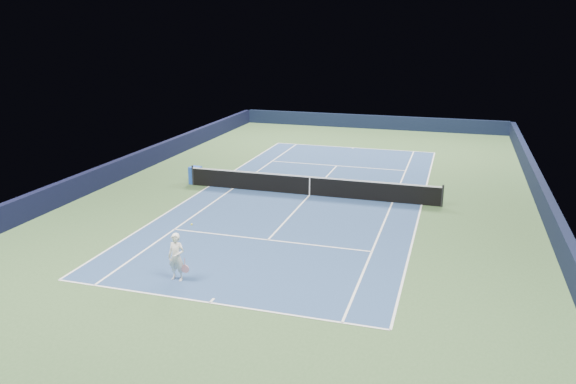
# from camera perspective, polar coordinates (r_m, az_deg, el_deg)

# --- Properties ---
(ground) EXTENTS (40.00, 40.00, 0.00)m
(ground) POSITION_cam_1_polar(r_m,az_deg,el_deg) (28.06, 2.20, -0.33)
(ground) COLOR #35522D
(ground) RESTS_ON ground
(wall_far) EXTENTS (22.00, 0.35, 1.10)m
(wall_far) POSITION_cam_1_polar(r_m,az_deg,el_deg) (46.92, 8.48, 7.06)
(wall_far) COLOR black
(wall_far) RESTS_ON ground
(wall_right) EXTENTS (0.35, 40.00, 1.10)m
(wall_right) POSITION_cam_1_polar(r_m,az_deg,el_deg) (27.36, 24.70, -1.11)
(wall_right) COLOR black
(wall_right) RESTS_ON ground
(wall_left) EXTENTS (0.35, 40.00, 1.10)m
(wall_left) POSITION_cam_1_polar(r_m,az_deg,el_deg) (32.29, -16.71, 2.25)
(wall_left) COLOR black
(wall_left) RESTS_ON ground
(court_surface) EXTENTS (10.97, 23.77, 0.01)m
(court_surface) POSITION_cam_1_polar(r_m,az_deg,el_deg) (28.05, 2.20, -0.32)
(court_surface) COLOR navy
(court_surface) RESTS_ON ground
(baseline_far) EXTENTS (10.97, 0.08, 0.00)m
(baseline_far) POSITION_cam_1_polar(r_m,az_deg,el_deg) (39.32, 6.66, 4.50)
(baseline_far) COLOR white
(baseline_far) RESTS_ON ground
(baseline_near) EXTENTS (10.97, 0.08, 0.00)m
(baseline_near) POSITION_cam_1_polar(r_m,az_deg,el_deg) (17.63, -7.95, -11.08)
(baseline_near) COLOR white
(baseline_near) RESTS_ON ground
(sideline_doubles_right) EXTENTS (0.08, 23.77, 0.00)m
(sideline_doubles_right) POSITION_cam_1_polar(r_m,az_deg,el_deg) (27.25, 13.42, -1.28)
(sideline_doubles_right) COLOR white
(sideline_doubles_right) RESTS_ON ground
(sideline_doubles_left) EXTENTS (0.08, 23.77, 0.00)m
(sideline_doubles_left) POSITION_cam_1_polar(r_m,az_deg,el_deg) (29.86, -8.02, 0.59)
(sideline_doubles_left) COLOR white
(sideline_doubles_left) RESTS_ON ground
(sideline_singles_right) EXTENTS (0.08, 23.77, 0.00)m
(sideline_singles_right) POSITION_cam_1_polar(r_m,az_deg,el_deg) (27.35, 10.56, -1.03)
(sideline_singles_right) COLOR white
(sideline_singles_right) RESTS_ON ground
(sideline_singles_left) EXTENTS (0.08, 23.77, 0.00)m
(sideline_singles_left) POSITION_cam_1_polar(r_m,az_deg,el_deg) (29.32, -5.59, 0.37)
(sideline_singles_left) COLOR white
(sideline_singles_left) RESTS_ON ground
(service_line_far) EXTENTS (8.23, 0.08, 0.00)m
(service_line_far) POSITION_cam_1_polar(r_m,az_deg,el_deg) (34.07, 4.97, 2.68)
(service_line_far) COLOR white
(service_line_far) RESTS_ON ground
(service_line_near) EXTENTS (8.23, 0.08, 0.00)m
(service_line_near) POSITION_cam_1_polar(r_m,az_deg,el_deg) (22.26, -2.04, -4.88)
(service_line_near) COLOR white
(service_line_near) RESTS_ON ground
(center_service_line) EXTENTS (0.08, 12.80, 0.00)m
(center_service_line) POSITION_cam_1_polar(r_m,az_deg,el_deg) (28.05, 2.20, -0.31)
(center_service_line) COLOR white
(center_service_line) RESTS_ON ground
(center_mark_far) EXTENTS (0.08, 0.30, 0.00)m
(center_mark_far) POSITION_cam_1_polar(r_m,az_deg,el_deg) (39.17, 6.62, 4.46)
(center_mark_far) COLOR white
(center_mark_far) RESTS_ON ground
(center_mark_near) EXTENTS (0.08, 0.30, 0.00)m
(center_mark_near) POSITION_cam_1_polar(r_m,az_deg,el_deg) (17.75, -7.74, -10.87)
(center_mark_near) COLOR white
(center_mark_near) RESTS_ON ground
(tennis_net) EXTENTS (12.90, 0.10, 1.07)m
(tennis_net) POSITION_cam_1_polar(r_m,az_deg,el_deg) (27.91, 2.21, 0.67)
(tennis_net) COLOR black
(tennis_net) RESTS_ON ground
(sponsor_cube) EXTENTS (0.63, 0.57, 0.93)m
(sponsor_cube) POSITION_cam_1_polar(r_m,az_deg,el_deg) (30.39, -9.38, 1.69)
(sponsor_cube) COLOR blue
(sponsor_cube) RESTS_ON ground
(tennis_player) EXTENTS (0.77, 1.25, 1.65)m
(tennis_player) POSITION_cam_1_polar(r_m,az_deg,el_deg) (18.95, -11.25, -6.50)
(tennis_player) COLOR white
(tennis_player) RESTS_ON ground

